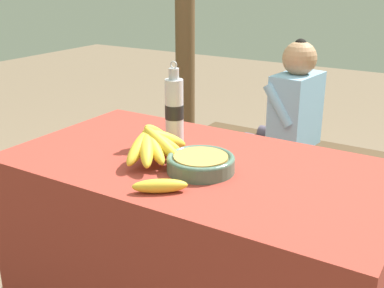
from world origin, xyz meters
name	(u,v)px	position (x,y,z in m)	size (l,w,h in m)	color
market_counter	(198,256)	(0.00, 0.00, 0.39)	(1.37, 0.75, 0.77)	maroon
banana_bunch_ripe	(155,143)	(-0.13, -0.08, 0.84)	(0.19, 0.30, 0.14)	#4C381E
serving_bowl	(201,162)	(0.05, -0.07, 0.80)	(0.23, 0.23, 0.05)	#4C6B5B
water_bottle	(174,110)	(-0.18, 0.12, 0.90)	(0.07, 0.07, 0.32)	silver
loose_banana_front	(160,186)	(0.03, -0.27, 0.79)	(0.16, 0.14, 0.04)	gold
wooden_bench	(343,163)	(0.19, 1.34, 0.34)	(1.89, 0.32, 0.40)	#4C3823
seated_vendor	(288,113)	(-0.16, 1.31, 0.60)	(0.43, 0.41, 1.05)	#564C60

